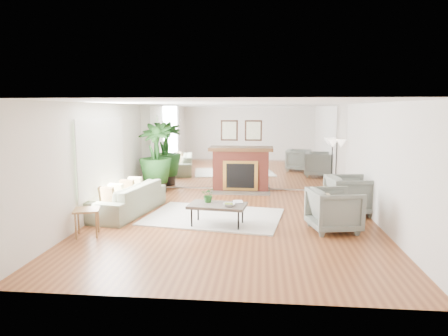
# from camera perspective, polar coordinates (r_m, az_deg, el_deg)

# --- Properties ---
(ground) EXTENTS (7.00, 7.00, 0.00)m
(ground) POSITION_cam_1_polar(r_m,az_deg,el_deg) (8.51, 1.20, -7.74)
(ground) COLOR brown
(ground) RESTS_ON ground
(wall_left) EXTENTS (0.02, 7.00, 2.50)m
(wall_left) POSITION_cam_1_polar(r_m,az_deg,el_deg) (8.97, -18.19, 0.85)
(wall_left) COLOR silver
(wall_left) RESTS_ON ground
(wall_right) EXTENTS (0.02, 7.00, 2.50)m
(wall_right) POSITION_cam_1_polar(r_m,az_deg,el_deg) (8.56, 21.60, 0.33)
(wall_right) COLOR silver
(wall_right) RESTS_ON ground
(wall_back) EXTENTS (6.00, 0.02, 2.50)m
(wall_back) POSITION_cam_1_polar(r_m,az_deg,el_deg) (11.71, 2.49, 2.95)
(wall_back) COLOR silver
(wall_back) RESTS_ON ground
(mirror_panel) EXTENTS (5.40, 0.04, 2.40)m
(mirror_panel) POSITION_cam_1_polar(r_m,az_deg,el_deg) (11.69, 2.48, 2.94)
(mirror_panel) COLOR silver
(mirror_panel) RESTS_ON wall_back
(window_panel) EXTENTS (0.04, 2.40, 1.50)m
(window_panel) POSITION_cam_1_polar(r_m,az_deg,el_deg) (9.31, -17.07, 1.78)
(window_panel) COLOR #B2E09E
(window_panel) RESTS_ON wall_left
(fireplace) EXTENTS (1.85, 0.83, 2.05)m
(fireplace) POSITION_cam_1_polar(r_m,az_deg,el_deg) (11.55, 2.41, -0.08)
(fireplace) COLOR maroon
(fireplace) RESTS_ON ground
(area_rug) EXTENTS (3.16, 2.47, 0.03)m
(area_rug) POSITION_cam_1_polar(r_m,az_deg,el_deg) (8.86, -1.48, -6.96)
(area_rug) COLOR white
(area_rug) RESTS_ON ground
(coffee_table) EXTENTS (1.22, 0.80, 0.46)m
(coffee_table) POSITION_cam_1_polar(r_m,az_deg,el_deg) (8.12, -0.94, -5.46)
(coffee_table) COLOR #554C43
(coffee_table) RESTS_ON ground
(sofa) EXTENTS (1.28, 2.43, 0.68)m
(sofa) POSITION_cam_1_polar(r_m,az_deg,el_deg) (9.40, -13.66, -4.28)
(sofa) COLOR gray
(sofa) RESTS_ON ground
(armchair_back) EXTENTS (1.08, 1.06, 0.88)m
(armchair_back) POSITION_cam_1_polar(r_m,az_deg,el_deg) (9.48, 17.54, -3.70)
(armchair_back) COLOR slate
(armchair_back) RESTS_ON ground
(armchair_front) EXTENTS (1.08, 1.06, 0.84)m
(armchair_front) POSITION_cam_1_polar(r_m,az_deg,el_deg) (8.11, 15.45, -5.80)
(armchair_front) COLOR slate
(armchair_front) RESTS_ON ground
(side_table) EXTENTS (0.57, 0.57, 0.52)m
(side_table) POSITION_cam_1_polar(r_m,az_deg,el_deg) (7.94, -19.01, -6.14)
(side_table) COLOR brown
(side_table) RESTS_ON ground
(potted_ficus) EXTENTS (1.05, 1.05, 1.99)m
(potted_ficus) POSITION_cam_1_polar(r_m,az_deg,el_deg) (11.48, -9.74, 1.79)
(potted_ficus) COLOR black
(potted_ficus) RESTS_ON ground
(floor_lamp) EXTENTS (0.50, 0.28, 1.53)m
(floor_lamp) POSITION_cam_1_polar(r_m,az_deg,el_deg) (11.48, 15.82, 2.81)
(floor_lamp) COLOR black
(floor_lamp) RESTS_ON ground
(tabletop_plant) EXTENTS (0.29, 0.25, 0.31)m
(tabletop_plant) POSITION_cam_1_polar(r_m,az_deg,el_deg) (8.25, -2.22, -3.85)
(tabletop_plant) COLOR #285D22
(tabletop_plant) RESTS_ON coffee_table
(fruit_bowl) EXTENTS (0.26, 0.26, 0.06)m
(fruit_bowl) POSITION_cam_1_polar(r_m,az_deg,el_deg) (7.94, 0.70, -5.27)
(fruit_bowl) COLOR brown
(fruit_bowl) RESTS_ON coffee_table
(book) EXTENTS (0.24, 0.30, 0.02)m
(book) POSITION_cam_1_polar(r_m,az_deg,el_deg) (8.26, 1.32, -4.87)
(book) COLOR brown
(book) RESTS_ON coffee_table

